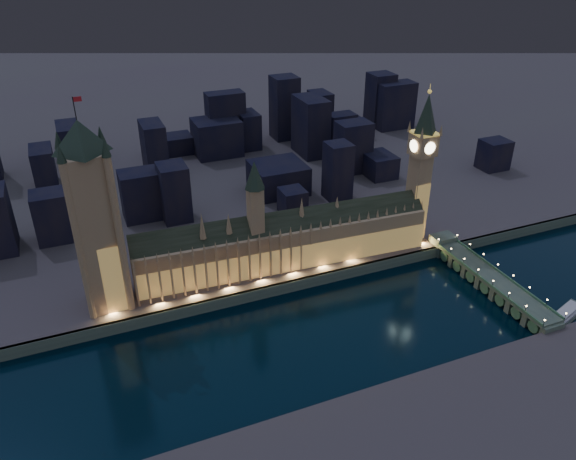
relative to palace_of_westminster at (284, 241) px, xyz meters
name	(u,v)px	position (x,y,z in m)	size (l,w,h in m)	color
ground_plane	(316,328)	(-4.72, -61.74, -26.37)	(2000.00, 2000.00, 0.00)	black
north_bank	(152,99)	(-4.72, 458.26, -22.37)	(2000.00, 960.00, 8.00)	#483A44
embankment_wall	(289,287)	(-4.72, -20.74, -22.37)	(2000.00, 2.50, 8.00)	#424E46
palace_of_westminster	(284,241)	(0.00, 0.00, 0.00)	(202.00, 30.42, 78.00)	#9F7657
victoria_tower	(93,210)	(-114.72, 0.19, 45.00)	(31.68, 31.68, 127.46)	#9F7657
elizabeth_tower	(422,156)	(103.28, 0.19, 44.61)	(18.00, 18.00, 112.82)	#9F7657
westminster_bridge	(487,279)	(118.15, -65.19, -20.38)	(17.01, 113.00, 15.90)	#424E46
river_boat	(562,317)	(138.15, -111.17, -24.81)	(49.84, 26.12, 4.50)	#424E46
city_backdrop	(242,142)	(31.27, 182.53, 3.74)	(465.42, 215.63, 68.11)	black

